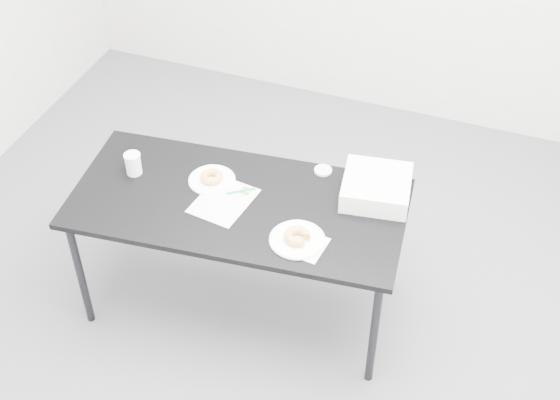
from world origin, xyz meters
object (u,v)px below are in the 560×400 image
(coffee_cup, at_px, (133,164))
(pen, at_px, (241,191))
(table, at_px, (238,210))
(donut_far, at_px, (212,177))
(scorecard, at_px, (224,201))
(donut_near, at_px, (297,236))
(bakery_box, at_px, (376,187))
(plate_far, at_px, (212,180))
(plate_near, at_px, (297,240))

(coffee_cup, bearing_deg, pen, 5.08)
(table, relative_size, donut_far, 15.37)
(scorecard, relative_size, donut_far, 2.82)
(table, distance_m, donut_near, 0.39)
(table, height_order, pen, pen)
(scorecard, height_order, donut_near, donut_near)
(bakery_box, bearing_deg, donut_far, -176.33)
(table, xyz_separation_m, plate_far, (-0.17, 0.10, 0.06))
(pen, distance_m, bakery_box, 0.64)
(plate_near, distance_m, coffee_cup, 0.91)
(plate_near, height_order, donut_far, donut_far)
(plate_far, bearing_deg, donut_near, -25.09)
(pen, bearing_deg, scorecard, -155.91)
(donut_near, distance_m, plate_far, 0.58)
(donut_far, distance_m, coffee_cup, 0.39)
(scorecard, bearing_deg, coffee_cup, -176.28)
(coffee_cup, bearing_deg, table, -1.80)
(table, distance_m, scorecard, 0.09)
(plate_far, bearing_deg, coffee_cup, -168.33)
(donut_near, relative_size, bakery_box, 0.38)
(table, bearing_deg, coffee_cup, 172.39)
(plate_near, xyz_separation_m, donut_near, (0.00, 0.00, 0.02))
(scorecard, relative_size, plate_far, 1.33)
(pen, xyz_separation_m, donut_near, (0.36, -0.21, 0.02))
(table, distance_m, plate_near, 0.38)
(donut_near, relative_size, donut_far, 1.10)
(pen, relative_size, bakery_box, 0.45)
(donut_far, distance_m, bakery_box, 0.79)
(pen, height_order, donut_far, donut_far)
(plate_near, height_order, bakery_box, bakery_box)
(coffee_cup, distance_m, bakery_box, 1.17)
(table, distance_m, plate_far, 0.21)
(plate_far, height_order, coffee_cup, coffee_cup)
(plate_near, distance_m, donut_far, 0.58)
(table, distance_m, pen, 0.09)
(scorecard, height_order, plate_near, plate_near)
(pen, xyz_separation_m, coffee_cup, (-0.54, -0.05, 0.05))
(plate_near, bearing_deg, donut_far, 154.91)
(donut_near, bearing_deg, bakery_box, 59.13)
(plate_near, relative_size, donut_far, 2.35)
(table, bearing_deg, bakery_box, 18.05)
(donut_far, height_order, bakery_box, bakery_box)
(plate_near, bearing_deg, plate_far, 154.91)
(table, relative_size, scorecard, 5.44)
(donut_near, bearing_deg, plate_far, 154.91)
(scorecard, xyz_separation_m, plate_near, (0.41, -0.13, 0.01))
(scorecard, distance_m, donut_far, 0.16)
(scorecard, bearing_deg, donut_far, 142.12)
(donut_near, bearing_deg, coffee_cup, 169.51)
(plate_near, height_order, coffee_cup, coffee_cup)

